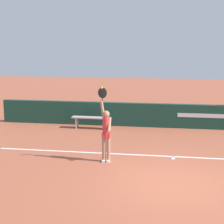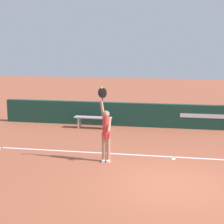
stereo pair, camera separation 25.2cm
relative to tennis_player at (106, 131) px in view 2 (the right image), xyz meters
The scene contains 6 objects.
ground_plane 2.81m from the tennis_player, 36.18° to the right, with size 60.00×60.00×0.00m, color #A45339.
court_lines 3.08m from the tennis_player, 43.22° to the right, with size 12.50×5.89×0.00m.
back_wall 5.68m from the tennis_player, 67.92° to the left, with size 16.01×0.29×1.07m.
tennis_player is the anchor object (origin of this frame).
tennis_ball 1.41m from the tennis_player, 133.93° to the right, with size 0.07×0.07×0.07m.
courtside_bench_near 4.72m from the tennis_player, 108.57° to the left, with size 1.66×0.38×0.52m.
Camera 2 is at (0.13, -9.50, 3.74)m, focal length 59.06 mm.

